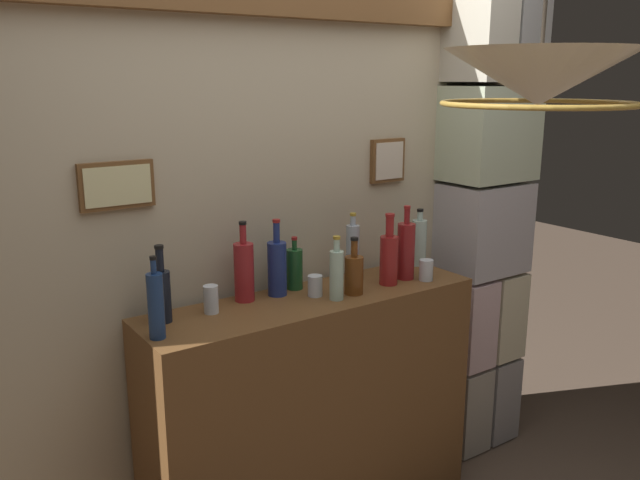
% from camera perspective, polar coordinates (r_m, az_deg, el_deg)
% --- Properties ---
extents(panelled_rear_partition, '(3.15, 0.15, 2.41)m').
position_cam_1_polar(panelled_rear_partition, '(2.83, -3.70, 0.77)').
color(panelled_rear_partition, '#BCAD8E').
rests_on(panelled_rear_partition, ground).
extents(stone_pillar, '(0.43, 0.36, 2.34)m').
position_cam_1_polar(stone_pillar, '(3.42, 13.69, 1.34)').
color(stone_pillar, '#A29A8D').
rests_on(stone_pillar, ground).
extents(bar_shelf_unit, '(1.44, 0.39, 1.05)m').
position_cam_1_polar(bar_shelf_unit, '(2.88, -0.58, -14.91)').
color(bar_shelf_unit, brown).
rests_on(bar_shelf_unit, ground).
extents(liquor_bottle_sherry, '(0.06, 0.06, 0.26)m').
position_cam_1_polar(liquor_bottle_sherry, '(2.61, 1.45, -2.93)').
color(liquor_bottle_sherry, '#B3D5BF').
rests_on(liquor_bottle_sherry, bar_shelf_unit).
extents(liquor_bottle_brandy, '(0.08, 0.08, 0.33)m').
position_cam_1_polar(liquor_bottle_brandy, '(2.90, 7.48, -0.88)').
color(liquor_bottle_brandy, maroon).
rests_on(liquor_bottle_brandy, bar_shelf_unit).
extents(liquor_bottle_vermouth, '(0.07, 0.07, 0.29)m').
position_cam_1_polar(liquor_bottle_vermouth, '(2.44, -13.60, -4.53)').
color(liquor_bottle_vermouth, black).
rests_on(liquor_bottle_vermouth, bar_shelf_unit).
extents(liquor_bottle_whiskey, '(0.06, 0.06, 0.30)m').
position_cam_1_polar(liquor_bottle_whiskey, '(2.85, 2.85, -1.04)').
color(liquor_bottle_whiskey, '#A9B6C5').
rests_on(liquor_bottle_whiskey, bar_shelf_unit).
extents(liquor_bottle_bourbon, '(0.08, 0.08, 0.24)m').
position_cam_1_polar(liquor_bottle_bourbon, '(2.69, 2.97, -2.92)').
color(liquor_bottle_bourbon, brown).
rests_on(liquor_bottle_bourbon, bar_shelf_unit).
extents(liquor_bottle_vodka, '(0.07, 0.07, 0.22)m').
position_cam_1_polar(liquor_bottle_vodka, '(2.75, -2.24, -2.48)').
color(liquor_bottle_vodka, '#1A4922').
rests_on(liquor_bottle_vodka, bar_shelf_unit).
extents(liquor_bottle_rum, '(0.07, 0.07, 0.27)m').
position_cam_1_polar(liquor_bottle_rum, '(3.12, 8.61, -0.15)').
color(liquor_bottle_rum, '#B0CDC3').
rests_on(liquor_bottle_rum, bar_shelf_unit).
extents(liquor_bottle_tequila, '(0.06, 0.06, 0.29)m').
position_cam_1_polar(liquor_bottle_tequila, '(2.29, -14.09, -5.49)').
color(liquor_bottle_tequila, navy).
rests_on(liquor_bottle_tequila, bar_shelf_unit).
extents(liquor_bottle_amaro, '(0.08, 0.08, 0.31)m').
position_cam_1_polar(liquor_bottle_amaro, '(2.82, 6.01, -1.52)').
color(liquor_bottle_amaro, maroon).
rests_on(liquor_bottle_amaro, bar_shelf_unit).
extents(liquor_bottle_port, '(0.08, 0.08, 0.32)m').
position_cam_1_polar(liquor_bottle_port, '(2.61, -6.63, -2.67)').
color(liquor_bottle_port, maroon).
rests_on(liquor_bottle_port, bar_shelf_unit).
extents(liquor_bottle_gin, '(0.08, 0.08, 0.32)m').
position_cam_1_polar(liquor_bottle_gin, '(2.67, -3.76, -2.36)').
color(liquor_bottle_gin, navy).
rests_on(liquor_bottle_gin, bar_shelf_unit).
extents(glass_tumbler_rocks, '(0.06, 0.06, 0.11)m').
position_cam_1_polar(glass_tumbler_rocks, '(2.51, -9.46, -5.11)').
color(glass_tumbler_rocks, silver).
rests_on(glass_tumbler_rocks, bar_shelf_unit).
extents(glass_tumbler_highball, '(0.06, 0.06, 0.09)m').
position_cam_1_polar(glass_tumbler_highball, '(2.67, -0.43, -4.00)').
color(glass_tumbler_highball, silver).
rests_on(glass_tumbler_highball, bar_shelf_unit).
extents(glass_tumbler_shot, '(0.06, 0.06, 0.09)m').
position_cam_1_polar(glass_tumbler_shot, '(2.91, 9.21, -2.60)').
color(glass_tumbler_shot, silver).
rests_on(glass_tumbler_shot, bar_shelf_unit).
extents(pendant_lamp, '(0.57, 0.57, 0.57)m').
position_cam_1_polar(pendant_lamp, '(2.09, 18.56, 13.11)').
color(pendant_lamp, '#EFE5C6').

